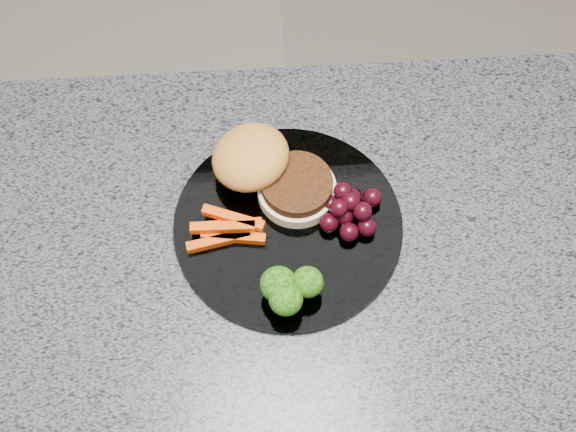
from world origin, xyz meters
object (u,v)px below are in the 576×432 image
at_px(plate, 288,225).
at_px(grape_bunch, 348,209).
at_px(island_cabinet, 321,397).
at_px(burger, 267,170).

relative_size(plate, grape_bunch, 3.28).
relative_size(island_cabinet, plate, 4.62).
bearing_deg(grape_bunch, burger, 148.99).
distance_m(plate, burger, 0.07).
distance_m(burger, grape_bunch, 0.10).
bearing_deg(grape_bunch, island_cabinet, -102.96).
bearing_deg(burger, island_cabinet, -47.31).
xyz_separation_m(island_cabinet, grape_bunch, (0.02, 0.08, 0.49)).
bearing_deg(plate, island_cabinet, -55.73).
height_order(island_cabinet, burger, burger).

